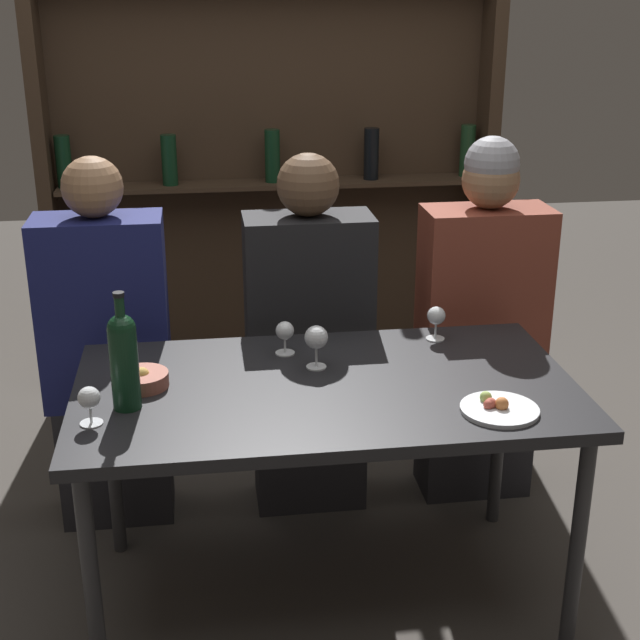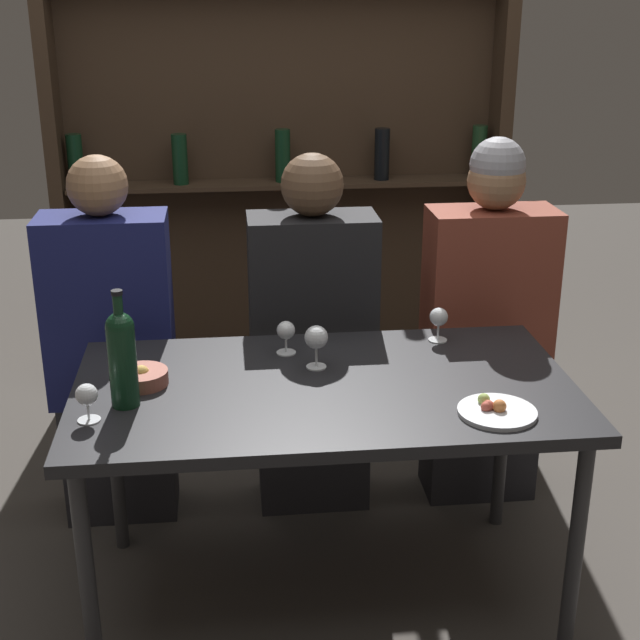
{
  "view_description": "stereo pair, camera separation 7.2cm",
  "coord_description": "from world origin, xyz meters",
  "views": [
    {
      "loc": [
        -0.33,
        -2.28,
        1.78
      ],
      "look_at": [
        0.0,
        0.12,
        0.87
      ],
      "focal_mm": 50.0,
      "sensor_mm": 36.0,
      "label": 1
    },
    {
      "loc": [
        -0.26,
        -2.28,
        1.78
      ],
      "look_at": [
        0.0,
        0.12,
        0.87
      ],
      "focal_mm": 50.0,
      "sensor_mm": 36.0,
      "label": 2
    }
  ],
  "objects": [
    {
      "name": "wine_glass_1",
      "position": [
        0.4,
        0.29,
        0.8
      ],
      "size": [
        0.06,
        0.06,
        0.11
      ],
      "color": "silver",
      "rests_on": "dining_table"
    },
    {
      "name": "seated_person_center",
      "position": [
        0.02,
        0.56,
        0.6
      ],
      "size": [
        0.43,
        0.22,
        1.28
      ],
      "color": "#26262B",
      "rests_on": "ground_plane"
    },
    {
      "name": "wine_glass_0",
      "position": [
        -0.01,
        0.12,
        0.81
      ],
      "size": [
        0.07,
        0.07,
        0.13
      ],
      "color": "silver",
      "rests_on": "dining_table"
    },
    {
      "name": "seated_person_right",
      "position": [
        0.64,
        0.56,
        0.63
      ],
      "size": [
        0.43,
        0.22,
        1.32
      ],
      "color": "#26262B",
      "rests_on": "ground_plane"
    },
    {
      "name": "wine_rack_wall",
      "position": [
        0.0,
        1.71,
        1.06
      ],
      "size": [
        2.02,
        0.21,
        2.09
      ],
      "color": "#38281C",
      "rests_on": "ground_plane"
    },
    {
      "name": "wine_bottle",
      "position": [
        -0.55,
        -0.08,
        0.87
      ],
      "size": [
        0.08,
        0.08,
        0.33
      ],
      "color": "black",
      "rests_on": "dining_table"
    },
    {
      "name": "seated_person_left",
      "position": [
        -0.66,
        0.56,
        0.6
      ],
      "size": [
        0.42,
        0.22,
        1.28
      ],
      "color": "#26262B",
      "rests_on": "ground_plane"
    },
    {
      "name": "wine_glass_3",
      "position": [
        -0.09,
        0.24,
        0.79
      ],
      "size": [
        0.06,
        0.06,
        0.1
      ],
      "color": "silver",
      "rests_on": "dining_table"
    },
    {
      "name": "food_plate_0",
      "position": [
        0.43,
        -0.23,
        0.73
      ],
      "size": [
        0.21,
        0.21,
        0.04
      ],
      "color": "silver",
      "rests_on": "dining_table"
    },
    {
      "name": "wine_glass_2",
      "position": [
        -0.63,
        -0.16,
        0.79
      ],
      "size": [
        0.06,
        0.06,
        0.1
      ],
      "color": "silver",
      "rests_on": "dining_table"
    },
    {
      "name": "dining_table",
      "position": [
        0.0,
        0.0,
        0.66
      ],
      "size": [
        1.42,
        0.78,
        0.72
      ],
      "color": "black",
      "rests_on": "ground_plane"
    },
    {
      "name": "snack_bowl",
      "position": [
        -0.51,
        0.05,
        0.74
      ],
      "size": [
        0.15,
        0.15,
        0.06
      ],
      "color": "#995142",
      "rests_on": "dining_table"
    },
    {
      "name": "ground_plane",
      "position": [
        0.0,
        0.0,
        0.0
      ],
      "size": [
        10.0,
        10.0,
        0.0
      ],
      "primitive_type": "plane",
      "color": "#47423D"
    }
  ]
}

